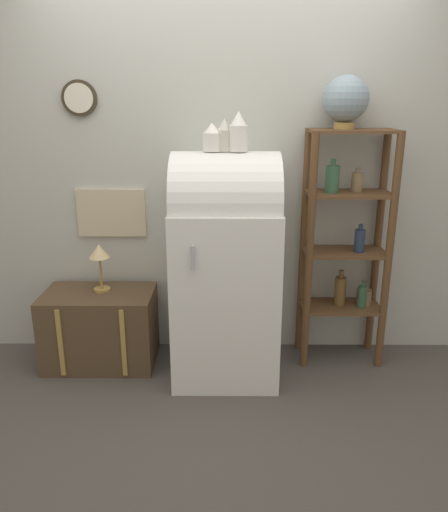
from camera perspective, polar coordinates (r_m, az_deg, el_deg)
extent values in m
plane|color=#4C4742|center=(3.27, 0.14, -14.50)|extent=(12.00, 12.00, 0.00)
cube|color=#B7B7AD|center=(3.37, 0.20, 10.94)|extent=(7.00, 0.05, 2.70)
cylinder|color=#382D1E|center=(3.44, -16.20, 16.94)|extent=(0.22, 0.03, 0.22)
cylinder|color=beige|center=(3.43, -16.28, 16.94)|extent=(0.18, 0.01, 0.18)
cube|color=#C6B793|center=(3.49, -12.74, 4.82)|extent=(0.46, 0.02, 0.32)
cube|color=white|center=(3.21, 0.17, -4.02)|extent=(0.66, 0.68, 1.11)
cylinder|color=white|center=(3.05, 0.18, 6.05)|extent=(0.64, 0.62, 0.62)
cylinder|color=#B7B7BC|center=(2.77, -3.59, -0.22)|extent=(0.02, 0.02, 0.14)
cube|color=brown|center=(3.51, -13.94, -7.98)|extent=(0.73, 0.44, 0.51)
cube|color=#AD8942|center=(3.38, -18.20, -9.45)|extent=(0.03, 0.01, 0.46)
cube|color=#AD8942|center=(3.27, -11.43, -9.76)|extent=(0.03, 0.01, 0.46)
cylinder|color=brown|center=(3.22, 9.71, -0.04)|extent=(0.05, 0.05, 1.56)
cylinder|color=brown|center=(3.34, 18.31, -0.06)|extent=(0.05, 0.05, 1.56)
cylinder|color=brown|center=(3.46, 9.06, 1.22)|extent=(0.05, 0.05, 1.56)
cylinder|color=brown|center=(3.57, 17.12, 1.17)|extent=(0.05, 0.05, 1.56)
cube|color=brown|center=(3.52, 13.14, -5.64)|extent=(0.54, 0.28, 0.02)
cube|color=brown|center=(3.39, 13.59, 0.44)|extent=(0.54, 0.28, 0.02)
cube|color=brown|center=(3.30, 14.07, 6.92)|extent=(0.54, 0.28, 0.02)
cube|color=brown|center=(3.25, 14.59, 13.67)|extent=(0.54, 0.28, 0.02)
cylinder|color=brown|center=(3.48, 13.12, -3.93)|extent=(0.08, 0.08, 0.20)
cylinder|color=brown|center=(3.44, 13.26, -2.01)|extent=(0.03, 0.03, 0.05)
cylinder|color=#7F6647|center=(3.54, 15.69, -4.55)|extent=(0.10, 0.10, 0.11)
cylinder|color=#7F6647|center=(3.51, 15.79, -3.48)|extent=(0.04, 0.04, 0.03)
cylinder|color=#335B3D|center=(3.49, 15.50, -4.52)|extent=(0.06, 0.06, 0.15)
cylinder|color=#335B3D|center=(3.46, 15.62, -3.09)|extent=(0.02, 0.02, 0.04)
cylinder|color=#335B3D|center=(3.25, 12.25, 8.58)|extent=(0.09, 0.09, 0.17)
cylinder|color=#335B3D|center=(3.23, 12.37, 10.43)|extent=(0.04, 0.04, 0.04)
cylinder|color=#7F6647|center=(3.33, 14.98, 8.15)|extent=(0.07, 0.07, 0.12)
cylinder|color=#7F6647|center=(3.32, 15.08, 9.39)|extent=(0.03, 0.03, 0.03)
cylinder|color=#23334C|center=(3.37, 15.24, 1.68)|extent=(0.07, 0.07, 0.15)
cylinder|color=#23334C|center=(3.34, 15.37, 3.21)|extent=(0.03, 0.03, 0.04)
cylinder|color=#AD8942|center=(3.28, 13.57, 14.29)|extent=(0.13, 0.13, 0.04)
sphere|color=#7F939E|center=(3.27, 13.78, 17.08)|extent=(0.28, 0.28, 0.28)
cylinder|color=white|center=(2.99, -1.37, 12.88)|extent=(0.11, 0.11, 0.11)
cone|color=white|center=(2.99, -1.39, 14.45)|extent=(0.09, 0.09, 0.06)
cylinder|color=beige|center=(2.99, 0.02, 13.05)|extent=(0.08, 0.08, 0.12)
cone|color=beige|center=(2.99, 0.02, 14.85)|extent=(0.07, 0.07, 0.07)
cylinder|color=white|center=(2.98, 1.65, 13.28)|extent=(0.11, 0.11, 0.15)
cone|color=white|center=(2.98, 1.67, 15.48)|extent=(0.09, 0.09, 0.08)
cylinder|color=#AD8942|center=(3.45, -13.76, -3.72)|extent=(0.11, 0.11, 0.02)
cylinder|color=#AD8942|center=(3.41, -13.90, -1.91)|extent=(0.02, 0.02, 0.21)
cone|color=#DBC184|center=(3.36, -14.09, 0.54)|extent=(0.14, 0.14, 0.09)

